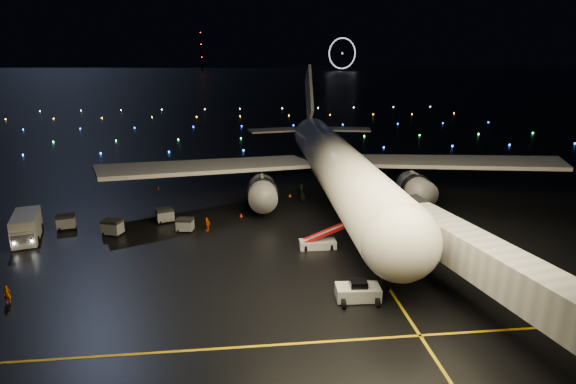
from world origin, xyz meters
name	(u,v)px	position (x,y,z in m)	size (l,w,h in m)	color
ground	(240,87)	(0.00, 300.00, 0.00)	(2000.00, 2000.00, 0.00)	black
lane_centre	(345,221)	(12.00, 15.00, 0.01)	(0.25, 80.00, 0.02)	gold
lane_cross	(190,351)	(-5.00, -10.00, 0.01)	(60.00, 0.25, 0.02)	gold
airliner	(332,134)	(12.36, 25.94, 9.39)	(66.26, 62.95, 18.77)	white
pushback_tug	(358,290)	(8.68, -4.30, 0.90)	(3.76, 1.97, 1.79)	silver
belt_loader	(318,236)	(7.10, 6.92, 1.42)	(5.84, 1.59, 2.83)	silver
service_truck	(27,226)	(-25.74, 13.17, 1.50)	(2.58, 8.16, 3.01)	silver
crew_a	(7,294)	(-21.10, -1.64, 0.78)	(0.57, 0.37, 1.56)	#FB6500
crew_c	(207,224)	(-5.29, 13.41, 0.84)	(0.98, 0.41, 1.67)	#FB6500
safety_cone_0	(241,215)	(-1.19, 18.01, 0.22)	(0.39, 0.39, 0.44)	#F84D10
safety_cone_1	(290,195)	(6.19, 26.20, 0.26)	(0.46, 0.46, 0.52)	#F84D10
safety_cone_2	(258,207)	(1.19, 20.89, 0.23)	(0.41, 0.41, 0.47)	#F84D10
safety_cone_3	(158,188)	(-14.26, 32.36, 0.26)	(0.46, 0.46, 0.53)	#F84D10
ferris_wheel	(342,55)	(170.00, 720.00, 26.00)	(50.00, 4.00, 52.00)	black
radio_mast	(201,51)	(-60.00, 740.00, 32.00)	(1.80, 1.80, 64.00)	black
taxiway_lights	(243,123)	(0.00, 106.00, 0.18)	(164.00, 92.00, 0.36)	black
baggage_cart_0	(185,225)	(-7.92, 13.51, 0.82)	(1.93, 1.35, 1.64)	gray
baggage_cart_1	(165,215)	(-10.80, 17.05, 0.88)	(2.07, 1.45, 1.76)	gray
baggage_cart_2	(112,227)	(-16.29, 13.33, 0.92)	(2.16, 1.51, 1.84)	gray
baggage_cart_3	(66,222)	(-22.44, 15.93, 0.89)	(2.08, 1.46, 1.77)	gray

